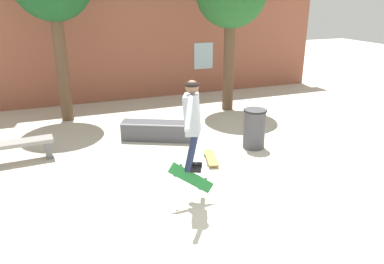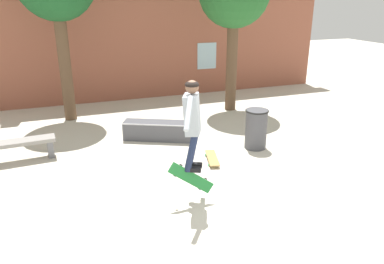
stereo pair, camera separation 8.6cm
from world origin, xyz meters
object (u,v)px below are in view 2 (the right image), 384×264
object	(u,v)px
park_bench	(17,147)
skateboard_flipping	(191,178)
skater	(192,118)
skate_ledge	(159,131)
trash_bin	(256,128)
skateboard_resting	(212,158)

from	to	relation	value
park_bench	skateboard_flipping	world-z (taller)	skateboard_flipping
park_bench	skater	distance (m)	4.17
skate_ledge	skateboard_flipping	size ratio (longest dim) A/B	2.19
trash_bin	skate_ledge	bearing A→B (deg)	146.90
skateboard_flipping	skater	bearing A→B (deg)	70.30
skater	trash_bin	bearing A→B (deg)	65.90
park_bench	skateboard_flipping	size ratio (longest dim) A/B	2.00
park_bench	skateboard_resting	distance (m)	4.10
skateboard_flipping	park_bench	bearing A→B (deg)	144.76
park_bench	skateboard_resting	size ratio (longest dim) A/B	1.83
skate_ledge	skateboard_resting	world-z (taller)	skate_ledge
skater	skateboard_flipping	bearing A→B (deg)	-92.33
park_bench	skate_ledge	bearing A→B (deg)	0.08
skater	skateboard_resting	world-z (taller)	skater
park_bench	skateboard_flipping	bearing A→B (deg)	-49.12
park_bench	skate_ledge	distance (m)	3.12
skate_ledge	skater	bearing A→B (deg)	-68.31
skate_ledge	trash_bin	distance (m)	2.34
skateboard_flipping	skateboard_resting	distance (m)	1.83
trash_bin	skater	distance (m)	2.95
skateboard_flipping	skateboard_resting	bearing A→B (deg)	65.62
trash_bin	skateboard_flipping	size ratio (longest dim) A/B	1.17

